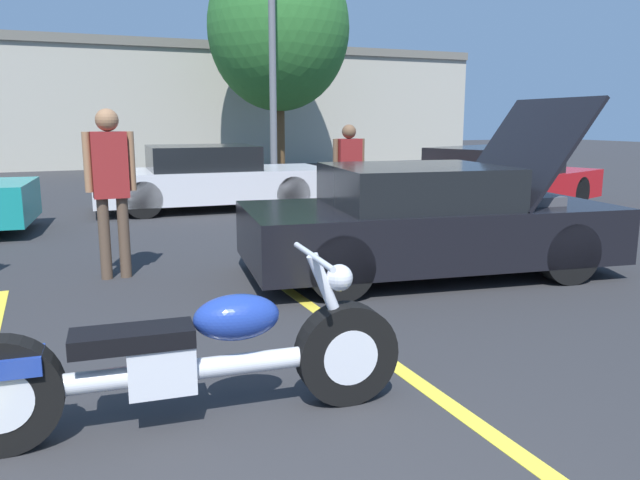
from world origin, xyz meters
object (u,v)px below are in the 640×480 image
object	(u,v)px
parked_car_right_row	(498,181)
light_pole	(275,7)
spectator_near_motorcycle	(349,169)
tree_background	(279,28)
show_car_hood_open	(429,221)
motorcycle	(186,360)
spectator_by_show_car	(111,178)
parked_car_mid_right_row	(210,179)

from	to	relation	value
parked_car_right_row	light_pole	bearing A→B (deg)	87.59
light_pole	spectator_near_motorcycle	bearing A→B (deg)	-100.82
tree_background	parked_car_right_row	size ratio (longest dim) A/B	1.40
light_pole	show_car_hood_open	xyz separation A→B (m)	(-1.72, -9.96, -3.89)
light_pole	motorcycle	distance (m)	13.97
tree_background	motorcycle	xyz separation A→B (m)	(-6.28, -15.97, -4.09)
motorcycle	show_car_hood_open	size ratio (longest dim) A/B	0.59
light_pole	tree_background	distance (m)	3.80
tree_background	spectator_near_motorcycle	world-z (taller)	tree_background
parked_car_right_row	spectator_by_show_car	world-z (taller)	spectator_by_show_car
spectator_by_show_car	light_pole	bearing A→B (deg)	60.66
tree_background	show_car_hood_open	size ratio (longest dim) A/B	1.66
tree_background	show_car_hood_open	distance (m)	14.39
parked_car_right_row	parked_car_mid_right_row	bearing A→B (deg)	132.63
spectator_near_motorcycle	spectator_by_show_car	size ratio (longest dim) A/B	0.90
motorcycle	spectator_by_show_car	bearing A→B (deg)	95.86
light_pole	spectator_by_show_car	distance (m)	10.65
light_pole	motorcycle	xyz separation A→B (m)	(-4.91, -12.42, -4.10)
light_pole	parked_car_right_row	size ratio (longest dim) A/B	1.63
show_car_hood_open	parked_car_mid_right_row	world-z (taller)	show_car_hood_open
motorcycle	spectator_near_motorcycle	xyz separation A→B (m)	(3.53, 5.21, 0.57)
parked_car_mid_right_row	spectator_by_show_car	bearing A→B (deg)	-111.30
parked_car_mid_right_row	spectator_by_show_car	distance (m)	5.34
motorcycle	spectator_by_show_car	world-z (taller)	spectator_by_show_car
spectator_near_motorcycle	show_car_hood_open	bearing A→B (deg)	-97.21
motorcycle	light_pole	bearing A→B (deg)	73.68
spectator_near_motorcycle	spectator_by_show_car	bearing A→B (deg)	-155.89
show_car_hood_open	parked_car_mid_right_row	bearing A→B (deg)	108.19
motorcycle	spectator_by_show_car	xyz separation A→B (m)	(-0.04, 3.62, 0.70)
motorcycle	parked_car_right_row	world-z (taller)	parked_car_right_row
spectator_near_motorcycle	spectator_by_show_car	world-z (taller)	spectator_by_show_car
motorcycle	tree_background	bearing A→B (deg)	73.79
show_car_hood_open	spectator_by_show_car	size ratio (longest dim) A/B	2.34
parked_car_right_row	spectator_by_show_car	distance (m)	7.43
tree_background	spectator_by_show_car	distance (m)	14.28
show_car_hood_open	spectator_near_motorcycle	distance (m)	2.80
spectator_near_motorcycle	parked_car_mid_right_row	bearing A→B (deg)	112.83
tree_background	show_car_hood_open	xyz separation A→B (m)	(-3.09, -13.51, -3.88)
parked_car_right_row	motorcycle	bearing A→B (deg)	-159.65
light_pole	parked_car_right_row	xyz separation A→B (m)	(2.07, -6.42, -3.92)
show_car_hood_open	parked_car_mid_right_row	distance (m)	6.08
parked_car_right_row	spectator_near_motorcycle	xyz separation A→B (m)	(-3.45, -0.78, 0.40)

